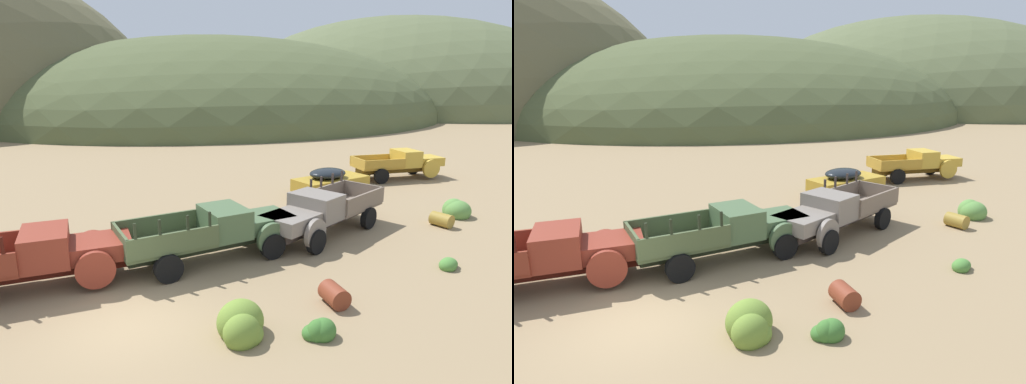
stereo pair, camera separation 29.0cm
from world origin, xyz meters
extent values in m
plane|color=#937A56|center=(0.00, 0.00, 0.00)|extent=(300.00, 300.00, 0.00)
ellipsoid|color=#4C5633|center=(34.39, 59.12, 0.00)|extent=(80.31, 69.20, 26.72)
ellipsoid|color=#56603D|center=(79.90, 61.19, 0.00)|extent=(75.25, 83.89, 39.38)
cube|color=#42140D|center=(-1.95, 3.61, 0.66)|extent=(6.02, 2.07, 0.36)
cube|color=maroon|center=(0.20, 3.20, 1.11)|extent=(2.17, 2.04, 0.55)
cube|color=#B7B2A8|center=(1.06, 3.03, 1.09)|extent=(0.30, 1.18, 0.44)
cylinder|color=maroon|center=(-0.24, 2.24, 0.76)|extent=(1.21, 0.40, 1.20)
cylinder|color=maroon|center=(0.15, 4.25, 0.76)|extent=(1.21, 0.40, 1.20)
cube|color=maroon|center=(-1.40, 3.50, 1.36)|extent=(1.73, 2.20, 1.05)
cube|color=black|center=(-0.79, 3.39, 1.57)|extent=(0.36, 1.66, 0.59)
cube|color=#42140D|center=(-2.56, 2.68, 1.91)|extent=(0.09, 0.09, 0.50)
cylinder|color=black|center=(0.16, 4.30, 0.48)|extent=(1.00, 0.46, 0.96)
cube|color=#232B1B|center=(3.90, 2.69, 0.66)|extent=(6.19, 1.31, 0.36)
cube|color=#47603D|center=(6.16, 2.56, 1.11)|extent=(2.03, 1.83, 0.55)
cube|color=#B7B2A8|center=(7.06, 2.51, 1.09)|extent=(0.15, 1.18, 0.44)
cylinder|color=#47603D|center=(5.84, 1.56, 0.76)|extent=(1.21, 0.25, 1.20)
cylinder|color=#47603D|center=(5.96, 3.59, 0.76)|extent=(1.21, 0.25, 1.20)
cube|color=#47603D|center=(4.48, 2.66, 1.36)|extent=(1.53, 2.05, 1.05)
cube|color=black|center=(5.12, 2.62, 1.57)|extent=(0.14, 1.68, 0.59)
cube|color=#495735|center=(2.22, 2.78, 0.90)|extent=(3.21, 2.24, 0.12)
cube|color=#495735|center=(2.17, 1.75, 1.31)|extent=(3.10, 0.28, 0.70)
cube|color=#495735|center=(2.28, 3.81, 1.31)|extent=(3.10, 0.28, 0.70)
cube|color=#495735|center=(0.74, 2.87, 1.31)|extent=(0.22, 2.06, 0.70)
cube|color=#232B1B|center=(0.93, 1.82, 1.91)|extent=(0.08, 0.08, 0.50)
cube|color=#232B1B|center=(1.70, 1.78, 1.91)|extent=(0.08, 0.08, 0.50)
cube|color=#232B1B|center=(2.63, 1.73, 1.91)|extent=(0.08, 0.08, 0.50)
cube|color=#232B1B|center=(3.40, 1.68, 1.91)|extent=(0.08, 0.08, 0.50)
cylinder|color=black|center=(5.84, 1.50, 0.48)|extent=(0.97, 0.33, 0.96)
cylinder|color=black|center=(5.96, 3.65, 0.48)|extent=(0.97, 0.33, 0.96)
cylinder|color=black|center=(1.91, 1.73, 0.48)|extent=(0.97, 0.33, 0.96)
cylinder|color=black|center=(2.03, 3.87, 0.48)|extent=(0.97, 0.33, 0.96)
cube|color=#3D322D|center=(9.18, 2.54, 0.66)|extent=(6.20, 2.45, 0.36)
cube|color=slate|center=(6.99, 1.98, 1.11)|extent=(2.30, 2.12, 0.55)
cube|color=#B7B2A8|center=(6.11, 1.75, 1.09)|extent=(0.37, 1.15, 0.44)
cylinder|color=slate|center=(6.99, 3.01, 0.76)|extent=(1.21, 0.47, 1.20)
cylinder|color=slate|center=(7.49, 1.07, 0.76)|extent=(1.21, 0.47, 1.20)
cube|color=slate|center=(8.62, 2.39, 1.36)|extent=(1.86, 2.24, 1.05)
cube|color=black|center=(8.00, 2.23, 1.57)|extent=(0.46, 1.61, 0.59)
cube|color=#746354|center=(10.82, 2.96, 0.90)|extent=(3.52, 2.74, 0.12)
cube|color=#746354|center=(10.56, 3.94, 1.31)|extent=(3.04, 0.87, 0.70)
cube|color=#746354|center=(11.07, 1.97, 1.31)|extent=(3.04, 0.87, 0.70)
cube|color=#746354|center=(12.26, 3.33, 1.31)|extent=(0.60, 1.99, 0.70)
cube|color=#3D322D|center=(11.77, 4.25, 1.91)|extent=(0.10, 0.10, 0.50)
cube|color=#3D322D|center=(11.02, 4.06, 1.91)|extent=(0.10, 0.10, 0.50)
cube|color=#3D322D|center=(10.11, 3.82, 1.91)|extent=(0.10, 0.10, 0.50)
cube|color=#3D322D|center=(9.36, 3.63, 1.91)|extent=(0.10, 0.10, 0.50)
cylinder|color=black|center=(6.98, 3.06, 0.48)|extent=(1.00, 0.51, 0.96)
cylinder|color=black|center=(7.50, 1.02, 0.48)|extent=(1.00, 0.51, 0.96)
cylinder|color=black|center=(10.80, 4.05, 0.48)|extent=(1.00, 0.51, 0.96)
cylinder|color=black|center=(11.33, 2.00, 0.48)|extent=(1.00, 0.51, 0.96)
cube|color=#B28928|center=(13.85, 7.26, 0.68)|extent=(4.36, 1.97, 0.68)
ellipsoid|color=black|center=(13.59, 7.25, 1.28)|extent=(2.28, 1.71, 0.57)
ellipsoid|color=#B28928|center=(15.80, 7.29, 0.75)|extent=(0.98, 1.53, 0.61)
cylinder|color=black|center=(15.21, 6.33, 0.34)|extent=(0.68, 0.21, 0.68)
cylinder|color=black|center=(15.18, 8.23, 0.34)|extent=(0.68, 0.21, 0.68)
cylinder|color=black|center=(12.53, 6.29, 0.34)|extent=(0.68, 0.21, 0.68)
cylinder|color=black|center=(12.50, 8.18, 0.34)|extent=(0.68, 0.21, 0.68)
cube|color=brown|center=(20.43, 8.02, 0.66)|extent=(5.70, 2.56, 0.36)
cube|color=gold|center=(22.43, 7.40, 1.11)|extent=(2.20, 2.08, 0.55)
cube|color=#B7B2A8|center=(23.23, 7.15, 1.09)|extent=(0.41, 1.08, 0.44)
cylinder|color=gold|center=(21.92, 6.56, 0.76)|extent=(1.20, 0.53, 1.20)
cylinder|color=gold|center=(22.49, 8.39, 0.76)|extent=(1.20, 0.53, 1.20)
cube|color=gold|center=(20.95, 7.86, 1.36)|extent=(1.81, 2.17, 1.05)
cube|color=black|center=(21.51, 7.69, 1.57)|extent=(0.52, 1.52, 0.59)
cube|color=#B5882D|center=(18.95, 8.49, 0.90)|extent=(3.32, 2.71, 0.12)
cube|color=#B5882D|center=(18.66, 7.56, 1.23)|extent=(2.77, 0.95, 0.55)
cube|color=#B5882D|center=(19.23, 9.41, 1.23)|extent=(2.77, 0.95, 0.55)
cube|color=#B5882D|center=(17.63, 8.90, 1.23)|extent=(0.67, 1.88, 0.55)
cylinder|color=black|center=(22.50, 8.43, 0.48)|extent=(1.00, 0.55, 0.96)
cylinder|color=black|center=(18.42, 7.60, 0.48)|extent=(1.00, 0.55, 0.96)
cylinder|color=black|center=(19.02, 9.52, 0.48)|extent=(1.00, 0.55, 0.96)
cylinder|color=olive|center=(14.30, 0.42, 0.31)|extent=(0.67, 0.95, 0.61)
cylinder|color=brown|center=(5.41, -2.26, 0.31)|extent=(0.79, 0.97, 0.63)
ellipsoid|color=#4C8438|center=(10.44, -2.55, 0.14)|extent=(0.63, 0.56, 0.50)
ellipsoid|color=#4C8438|center=(10.64, -2.46, 0.12)|extent=(0.62, 0.55, 0.44)
ellipsoid|color=#5B8E42|center=(13.56, 9.21, 0.21)|extent=(0.82, 0.73, 0.77)
ellipsoid|color=#5B8E42|center=(13.35, 9.34, 0.24)|extent=(0.84, 0.76, 0.88)
ellipsoid|color=#5B8E42|center=(13.43, 9.30, 0.21)|extent=(0.86, 0.77, 0.76)
ellipsoid|color=olive|center=(2.32, -2.44, 0.17)|extent=(0.86, 0.77, 0.63)
ellipsoid|color=olive|center=(2.35, -2.05, 0.32)|extent=(1.27, 1.14, 1.18)
ellipsoid|color=olive|center=(2.17, -2.43, 0.27)|extent=(0.98, 0.88, 1.00)
ellipsoid|color=#5B8E42|center=(16.41, 1.06, 0.22)|extent=(1.12, 1.01, 0.79)
ellipsoid|color=#5B8E42|center=(16.19, 0.87, 0.28)|extent=(1.31, 1.18, 1.03)
ellipsoid|color=#5B8E42|center=(16.19, 1.09, 0.30)|extent=(1.10, 0.99, 1.09)
ellipsoid|color=#3D702D|center=(3.90, -3.31, 0.18)|extent=(0.60, 0.54, 0.65)
ellipsoid|color=#3D702D|center=(3.80, -3.21, 0.12)|extent=(0.57, 0.51, 0.43)
ellipsoid|color=#3D702D|center=(4.03, -3.36, 0.18)|extent=(0.71, 0.64, 0.65)
camera|label=1|loc=(-2.80, -10.81, 6.42)|focal=30.80mm
camera|label=2|loc=(-2.55, -10.96, 6.42)|focal=30.80mm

